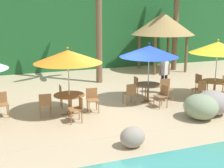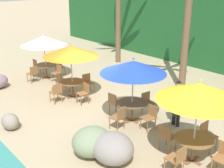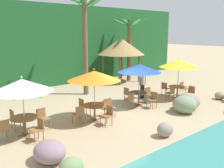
% 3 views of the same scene
% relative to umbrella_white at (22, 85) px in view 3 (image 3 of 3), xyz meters
% --- Properties ---
extents(ground_plane, '(120.00, 120.00, 0.00)m').
position_rel_umbrella_white_xyz_m(ground_plane, '(4.68, -0.24, -2.02)').
color(ground_plane, tan).
extents(terrace_deck, '(18.00, 5.20, 0.01)m').
position_rel_umbrella_white_xyz_m(terrace_deck, '(4.68, -0.24, -2.01)').
color(terrace_deck, tan).
rests_on(terrace_deck, ground).
extents(foliage_backdrop, '(28.00, 2.40, 6.00)m').
position_rel_umbrella_white_xyz_m(foliage_backdrop, '(4.68, 8.76, 0.98)').
color(foliage_backdrop, '#1E5628').
rests_on(foliage_backdrop, ground).
extents(rock_seawall, '(17.22, 3.08, 0.88)m').
position_rel_umbrella_white_xyz_m(rock_seawall, '(7.25, -3.03, -1.66)').
color(rock_seawall, gray).
rests_on(rock_seawall, ground).
extents(umbrella_white, '(2.34, 2.34, 2.37)m').
position_rel_umbrella_white_xyz_m(umbrella_white, '(0.00, 0.00, 0.00)').
color(umbrella_white, silver).
rests_on(umbrella_white, ground).
extents(dining_table_white, '(1.10, 1.10, 0.74)m').
position_rel_umbrella_white_xyz_m(dining_table_white, '(-0.00, -0.00, -1.40)').
color(dining_table_white, brown).
rests_on(dining_table_white, ground).
extents(chair_white_seaward, '(0.47, 0.47, 0.87)m').
position_rel_umbrella_white_xyz_m(chair_white_seaward, '(0.83, 0.19, -1.50)').
color(chair_white_seaward, olive).
rests_on(chair_white_seaward, ground).
extents(chair_white_inland, '(0.43, 0.42, 0.87)m').
position_rel_umbrella_white_xyz_m(chair_white_inland, '(-0.08, 0.85, -1.50)').
color(chair_white_inland, olive).
rests_on(chair_white_inland, ground).
extents(chair_white_left, '(0.43, 0.43, 0.87)m').
position_rel_umbrella_white_xyz_m(chair_white_left, '(-0.85, -0.08, -1.50)').
color(chair_white_left, olive).
rests_on(chair_white_left, ground).
extents(chair_white_right, '(0.47, 0.46, 0.87)m').
position_rel_umbrella_white_xyz_m(chair_white_right, '(0.18, -0.84, -1.50)').
color(chair_white_right, olive).
rests_on(chair_white_right, ground).
extents(umbrella_orange, '(2.37, 2.37, 2.43)m').
position_rel_umbrella_white_xyz_m(umbrella_orange, '(3.10, -0.40, 0.08)').
color(umbrella_orange, silver).
rests_on(umbrella_orange, ground).
extents(dining_table_orange, '(1.10, 1.10, 0.74)m').
position_rel_umbrella_white_xyz_m(dining_table_orange, '(3.10, -0.40, -1.40)').
color(dining_table_orange, brown).
rests_on(dining_table_orange, ground).
extents(chair_orange_seaward, '(0.46, 0.46, 0.87)m').
position_rel_umbrella_white_xyz_m(chair_orange_seaward, '(3.96, -0.39, -1.50)').
color(chair_orange_seaward, olive).
rests_on(chair_orange_seaward, ground).
extents(chair_orange_inland, '(0.45, 0.45, 0.87)m').
position_rel_umbrella_white_xyz_m(chair_orange_inland, '(3.06, 0.45, -1.50)').
color(chair_orange_inland, olive).
rests_on(chair_orange_inland, ground).
extents(chair_orange_left, '(0.46, 0.46, 0.87)m').
position_rel_umbrella_white_xyz_m(chair_orange_left, '(2.25, -0.42, -1.50)').
color(chair_orange_left, olive).
rests_on(chair_orange_left, ground).
extents(chair_orange_right, '(0.43, 0.42, 0.87)m').
position_rel_umbrella_white_xyz_m(chair_orange_right, '(3.19, -1.25, -1.50)').
color(chair_orange_right, olive).
rests_on(chair_orange_right, ground).
extents(umbrella_blue, '(2.35, 2.35, 2.41)m').
position_rel_umbrella_white_xyz_m(umbrella_blue, '(6.42, -0.01, 0.06)').
color(umbrella_blue, silver).
rests_on(umbrella_blue, ground).
extents(dining_table_blue, '(1.10, 1.10, 0.74)m').
position_rel_umbrella_white_xyz_m(dining_table_blue, '(6.42, -0.01, -1.40)').
color(dining_table_blue, brown).
rests_on(dining_table_blue, ground).
extents(chair_blue_seaward, '(0.45, 0.46, 0.87)m').
position_rel_umbrella_white_xyz_m(chair_blue_seaward, '(7.28, 0.01, -1.50)').
color(chair_blue_seaward, olive).
rests_on(chair_blue_seaward, ground).
extents(chair_blue_inland, '(0.46, 0.45, 0.87)m').
position_rel_umbrella_white_xyz_m(chair_blue_inland, '(6.39, 0.84, -1.50)').
color(chair_blue_inland, olive).
rests_on(chair_blue_inland, ground).
extents(chair_blue_left, '(0.44, 0.45, 0.87)m').
position_rel_umbrella_white_xyz_m(chair_blue_left, '(5.58, -0.14, -1.50)').
color(chair_blue_left, olive).
rests_on(chair_blue_left, ground).
extents(chair_blue_right, '(0.48, 0.47, 0.87)m').
position_rel_umbrella_white_xyz_m(chair_blue_right, '(6.62, -0.84, -1.50)').
color(chair_blue_right, olive).
rests_on(chair_blue_right, ground).
extents(umbrella_yellow, '(2.33, 2.33, 2.50)m').
position_rel_umbrella_white_xyz_m(umbrella_yellow, '(9.35, -0.46, 0.14)').
color(umbrella_yellow, silver).
rests_on(umbrella_yellow, ground).
extents(dining_table_yellow, '(1.10, 1.10, 0.74)m').
position_rel_umbrella_white_xyz_m(dining_table_yellow, '(9.35, -0.46, -1.40)').
color(dining_table_yellow, brown).
rests_on(dining_table_yellow, ground).
extents(chair_yellow_seaward, '(0.46, 0.46, 0.87)m').
position_rel_umbrella_white_xyz_m(chair_yellow_seaward, '(10.19, -0.29, -1.50)').
color(chair_yellow_seaward, olive).
rests_on(chair_yellow_seaward, ground).
extents(chair_yellow_inland, '(0.43, 0.43, 0.87)m').
position_rel_umbrella_white_xyz_m(chair_yellow_inland, '(9.24, 0.39, -1.50)').
color(chair_yellow_inland, olive).
rests_on(chair_yellow_inland, ground).
extents(chair_yellow_left, '(0.45, 0.45, 0.87)m').
position_rel_umbrella_white_xyz_m(chair_yellow_left, '(8.50, -0.61, -1.50)').
color(chair_yellow_left, olive).
rests_on(chair_yellow_left, ground).
extents(chair_yellow_right, '(0.43, 0.42, 0.87)m').
position_rel_umbrella_white_xyz_m(chair_yellow_right, '(9.44, -1.31, -1.50)').
color(chair_yellow_right, olive).
rests_on(chair_yellow_right, ground).
extents(palm_tree_second, '(3.02, 3.34, 6.33)m').
position_rel_umbrella_white_xyz_m(palm_tree_second, '(5.67, 4.00, 2.10)').
color(palm_tree_second, brown).
rests_on(palm_tree_second, ground).
extents(palm_tree_third, '(3.11, 2.89, 5.11)m').
position_rel_umbrella_white_xyz_m(palm_tree_third, '(11.14, 5.66, 1.47)').
color(palm_tree_third, brown).
rests_on(palm_tree_third, ground).
extents(palapa_hut, '(3.80, 3.80, 3.51)m').
position_rel_umbrella_white_xyz_m(palapa_hut, '(10.33, 5.76, 0.82)').
color(palapa_hut, brown).
rests_on(palapa_hut, ground).
extents(waiter_in_white, '(0.52, 0.34, 1.70)m').
position_rel_umbrella_white_xyz_m(waiter_in_white, '(7.70, 0.92, -1.03)').
color(waiter_in_white, '#232328').
rests_on(waiter_in_white, ground).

